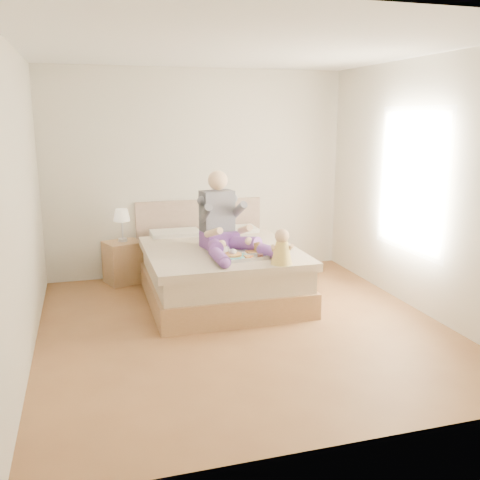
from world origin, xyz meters
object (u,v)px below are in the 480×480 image
object	(u,v)px
bed	(217,268)
tray	(242,254)
adult	(224,227)
baby	(282,250)
nightstand	(124,262)

from	to	relation	value
bed	tray	world-z (taller)	bed
adult	baby	bearing A→B (deg)	-71.23
nightstand	adult	bearing A→B (deg)	-63.90
nightstand	tray	world-z (taller)	tray
bed	baby	size ratio (longest dim) A/B	5.94
tray	baby	bearing A→B (deg)	-52.44
tray	baby	size ratio (longest dim) A/B	1.41
bed	adult	distance (m)	0.61
nightstand	baby	size ratio (longest dim) A/B	1.48
bed	adult	xyz separation A→B (m)	(0.02, -0.25, 0.56)
baby	bed	bearing A→B (deg)	124.70
nightstand	baby	distance (m)	2.37
adult	tray	distance (m)	0.46
bed	nightstand	world-z (taller)	bed
nightstand	baby	world-z (taller)	baby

